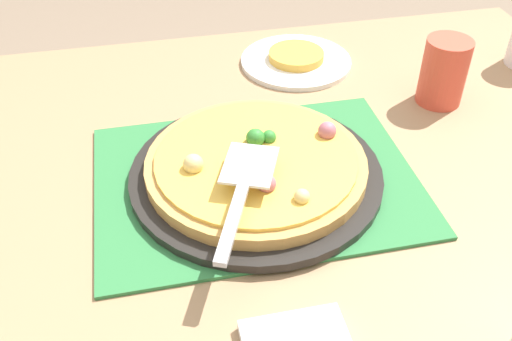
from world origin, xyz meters
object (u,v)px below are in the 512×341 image
object	(u,v)px
pizza_pan	(256,174)
pizza	(256,164)
pizza_server	(243,187)
plate_far_right	(296,61)
cup_far	(444,72)
served_slice_right	(296,56)

from	to	relation	value
pizza_pan	pizza	size ratio (longest dim) A/B	1.15
pizza	pizza_server	world-z (taller)	pizza_server
pizza	plate_far_right	bearing A→B (deg)	65.46
pizza	cup_far	world-z (taller)	cup_far
plate_far_right	cup_far	distance (m)	0.29
pizza_pan	pizza_server	bearing A→B (deg)	-112.39
pizza	cup_far	size ratio (longest dim) A/B	2.75
pizza_pan	pizza	xyz separation A→B (m)	(0.00, -0.00, 0.02)
plate_far_right	cup_far	size ratio (longest dim) A/B	1.83
plate_far_right	pizza_pan	bearing A→B (deg)	-114.61
pizza_pan	pizza_server	xyz separation A→B (m)	(-0.04, -0.09, 0.06)
served_slice_right	pizza	bearing A→B (deg)	-114.54
served_slice_right	cup_far	distance (m)	0.29
pizza_server	served_slice_right	bearing A→B (deg)	65.85
pizza	served_slice_right	world-z (taller)	pizza
pizza_pan	cup_far	bearing A→B (deg)	22.15
cup_far	pizza_server	distance (m)	0.47
pizza	pizza_server	size ratio (longest dim) A/B	1.44
served_slice_right	pizza_server	distance (m)	0.47
cup_far	pizza	bearing A→B (deg)	-157.80
pizza_pan	served_slice_right	distance (m)	0.37
cup_far	pizza_server	size ratio (longest dim) A/B	0.52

